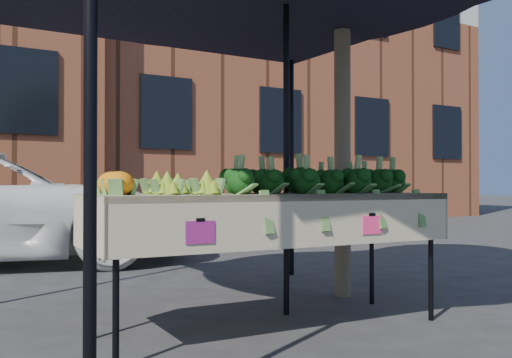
# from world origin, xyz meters

# --- Properties ---
(ground) EXTENTS (90.00, 90.00, 0.00)m
(ground) POSITION_xyz_m (0.00, 0.00, 0.00)
(ground) COLOR #262628
(table) EXTENTS (2.43, 0.90, 0.90)m
(table) POSITION_xyz_m (-0.17, -0.00, 0.45)
(table) COLOR tan
(table) RESTS_ON ground
(canopy) EXTENTS (3.16, 3.16, 2.74)m
(canopy) POSITION_xyz_m (-0.19, 0.38, 1.37)
(canopy) COLOR black
(canopy) RESTS_ON ground
(broccoli_heap) EXTENTS (1.53, 0.56, 0.24)m
(broccoli_heap) POSITION_xyz_m (0.19, 0.02, 1.02)
(broccoli_heap) COLOR black
(broccoli_heap) RESTS_ON table
(romanesco_cluster) EXTENTS (0.42, 0.56, 0.19)m
(romanesco_cluster) POSITION_xyz_m (-0.83, 0.03, 0.99)
(romanesco_cluster) COLOR #8FA627
(romanesco_cluster) RESTS_ON table
(cauliflower_pair) EXTENTS (0.22, 0.42, 0.17)m
(cauliflower_pair) POSITION_xyz_m (-1.20, 0.06, 0.98)
(cauliflower_pair) COLOR orange
(cauliflower_pair) RESTS_ON table
(street_tree) EXTENTS (2.07, 2.07, 4.09)m
(street_tree) POSITION_xyz_m (0.96, 0.63, 2.04)
(street_tree) COLOR #1E4C14
(street_tree) RESTS_ON ground
(building_right) EXTENTS (12.00, 8.00, 8.50)m
(building_right) POSITION_xyz_m (7.00, 12.50, 4.25)
(building_right) COLOR brown
(building_right) RESTS_ON ground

